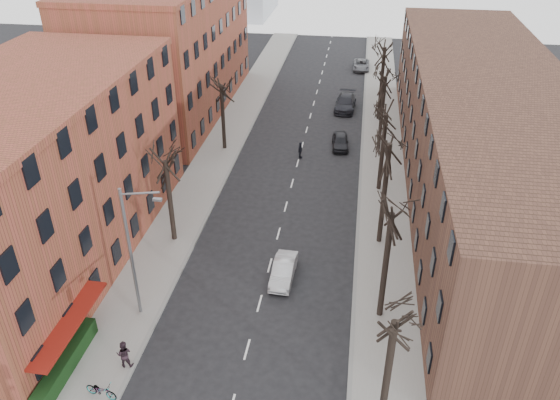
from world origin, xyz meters
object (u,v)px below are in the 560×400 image
at_px(parked_car_near, 340,141).
at_px(parked_car_mid, 345,103).
at_px(silver_sedan, 284,270).
at_px(bicycle, 101,390).

relative_size(parked_car_near, parked_car_mid, 0.72).
bearing_deg(parked_car_near, parked_car_mid, 85.32).
bearing_deg(silver_sedan, parked_car_mid, 86.89).
xyz_separation_m(parked_car_mid, bicycle, (-10.60, -43.12, -0.16)).
bearing_deg(parked_car_near, bicycle, -112.70).
height_order(parked_car_near, parked_car_mid, parked_car_mid).
height_order(parked_car_near, bicycle, parked_car_near).
distance_m(parked_car_near, parked_car_mid, 10.51).
bearing_deg(parked_car_near, silver_sedan, -101.73).
bearing_deg(bicycle, silver_sedan, -24.83).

